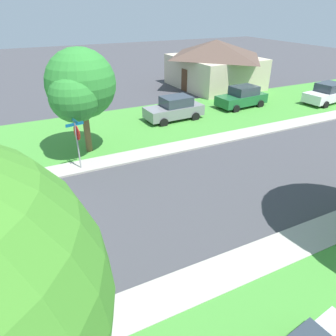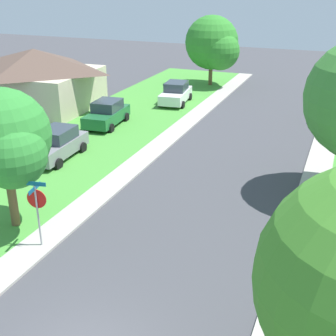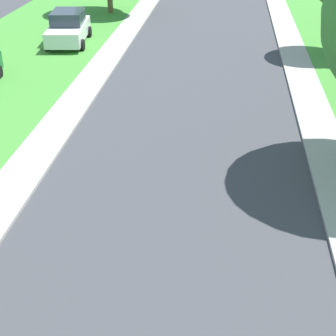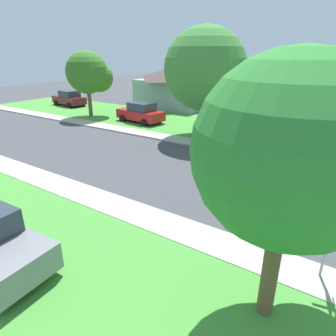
{
  "view_description": "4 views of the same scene",
  "coord_description": "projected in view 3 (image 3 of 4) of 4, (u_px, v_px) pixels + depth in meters",
  "views": [
    {
      "loc": [
        10.36,
        2.25,
        7.73
      ],
      "look_at": [
        -0.28,
        7.45,
        1.4
      ],
      "focal_mm": 32.99,
      "sensor_mm": 36.0,
      "label": 1
    },
    {
      "loc": [
        5.52,
        -7.46,
        9.61
      ],
      "look_at": [
        -1.68,
        10.4,
        1.4
      ],
      "focal_mm": 48.17,
      "sensor_mm": 36.0,
      "label": 2
    },
    {
      "loc": [
        1.22,
        -0.15,
        7.67
      ],
      "look_at": [
        -0.07,
        10.72,
        1.4
      ],
      "focal_mm": 53.21,
      "sensor_mm": 36.0,
      "label": 3
    },
    {
      "loc": [
        -11.96,
        4.4,
        5.67
      ],
      "look_at": [
        -2.99,
        10.37,
        1.4
      ],
      "focal_mm": 31.07,
      "sensor_mm": 36.0,
      "label": 4
    }
  ],
  "objects": [
    {
      "name": "sidewalk_west",
      "position": [
        19.0,
        177.0,
        14.86
      ],
      "size": [
        1.4,
        56.0,
        0.1
      ],
      "primitive_type": "cube",
      "color": "#ADA89E",
      "rests_on": "ground"
    },
    {
      "name": "car_white_behind_trees",
      "position": [
        68.0,
        28.0,
        26.9
      ],
      "size": [
        2.42,
        4.48,
        1.76
      ],
      "color": "white",
      "rests_on": "ground"
    }
  ]
}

